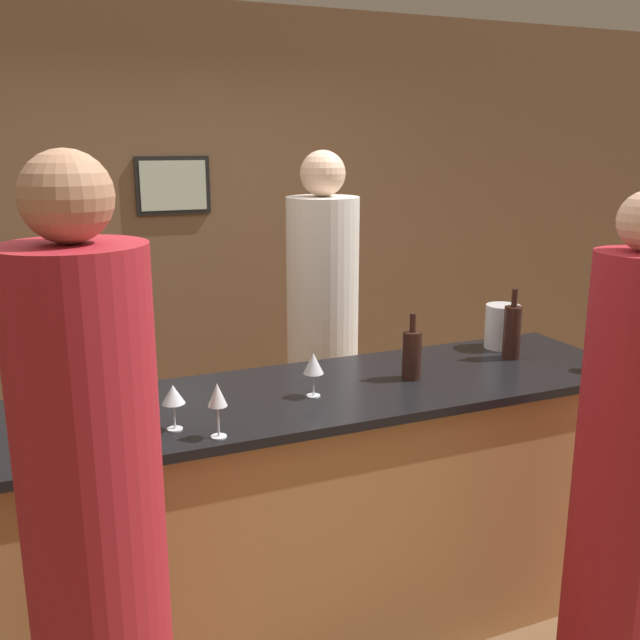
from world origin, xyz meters
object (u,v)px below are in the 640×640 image
object	(u,v)px
bartender	(323,360)
ice_bucket	(502,326)
wine_bottle_1	(512,331)
guest_1	(620,479)
wine_bottle_0	(412,354)
guest_0	(99,578)

from	to	relation	value
bartender	ice_bucket	world-z (taller)	bartender
wine_bottle_1	ice_bucket	bearing A→B (deg)	67.94
guest_1	wine_bottle_0	world-z (taller)	guest_1
guest_0	guest_1	xyz separation A→B (m)	(1.73, -0.01, -0.06)
wine_bottle_0	wine_bottle_1	world-z (taller)	wine_bottle_1
guest_1	ice_bucket	bearing A→B (deg)	78.90
guest_1	wine_bottle_1	xyz separation A→B (m)	(0.12, 0.78, 0.32)
wine_bottle_0	ice_bucket	world-z (taller)	wine_bottle_0
wine_bottle_0	ice_bucket	distance (m)	0.65
guest_0	wine_bottle_0	xyz separation A→B (m)	(1.30, 0.69, 0.24)
bartender	wine_bottle_1	xyz separation A→B (m)	(0.58, -0.76, 0.28)
guest_1	ice_bucket	xyz separation A→B (m)	(0.18, 0.93, 0.30)
bartender	wine_bottle_0	bearing A→B (deg)	92.37
bartender	guest_0	bearing A→B (deg)	50.21
bartender	guest_0	size ratio (longest dim) A/B	0.99
wine_bottle_1	guest_1	bearing A→B (deg)	-98.81
bartender	wine_bottle_0	world-z (taller)	bartender
guest_0	wine_bottle_1	xyz separation A→B (m)	(1.85, 0.77, 0.26)
wine_bottle_0	guest_0	bearing A→B (deg)	-151.96
guest_0	ice_bucket	xyz separation A→B (m)	(1.91, 0.92, 0.24)
wine_bottle_0	wine_bottle_1	distance (m)	0.55
guest_0	guest_1	distance (m)	1.73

